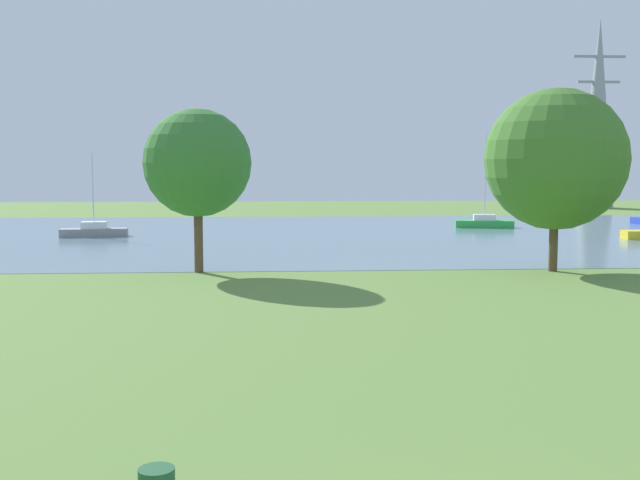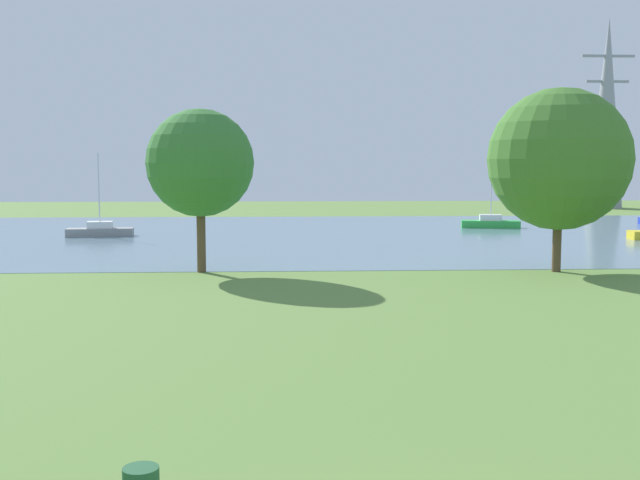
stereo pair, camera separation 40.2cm
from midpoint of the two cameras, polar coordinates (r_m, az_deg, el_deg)
name	(u,v)px [view 2 (the right image)]	position (r m, az deg, el deg)	size (l,w,h in m)	color
ground_plane	(314,299)	(31.22, -0.06, -4.35)	(160.00, 160.00, 0.00)	olive
water_surface	(298,235)	(58.98, -1.43, 0.39)	(140.00, 40.00, 0.02)	slate
sailboat_green	(490,222)	(66.90, 12.54, 1.28)	(4.99, 2.35, 7.87)	green
sailboat_gray	(100,230)	(59.85, -15.62, 0.68)	(4.93, 1.99, 6.14)	gray
tree_east_far	(200,163)	(38.92, -8.48, 5.58)	(5.32, 5.32, 8.09)	brown
tree_west_far	(559,159)	(40.53, 17.39, 5.66)	(7.04, 7.04, 9.14)	brown
electricity_pylon	(606,114)	(100.81, 20.32, 8.68)	(6.40, 4.40, 22.68)	gray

